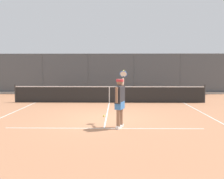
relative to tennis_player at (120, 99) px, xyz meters
The scene contains 6 objects.
ground_plane 1.77m from the tennis_player, 68.70° to the right, with size 60.00×60.00×0.00m, color #B27551.
court_line_markings 1.19m from the tennis_player, 35.96° to the left, with size 8.77×11.16×0.01m.
fence_backdrop 11.48m from the tennis_player, 87.33° to the right, with size 20.97×1.37×3.13m.
tennis_net 6.07m from the tennis_player, 84.93° to the right, with size 11.27×0.09×1.07m.
tennis_player is the anchor object (origin of this frame).
tennis_ball_near_net 2.20m from the tennis_player, 70.93° to the right, with size 0.07×0.07×0.07m, color #C1D138.
Camera 1 is at (-0.42, 9.67, 2.10)m, focal length 39.21 mm.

